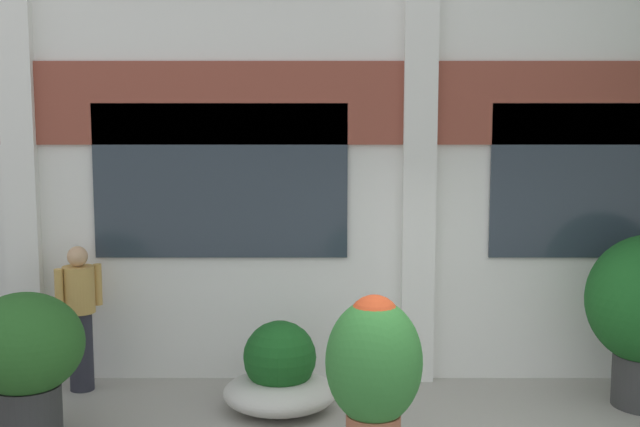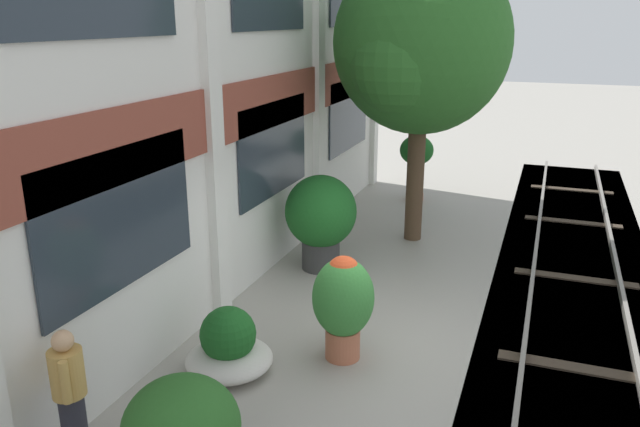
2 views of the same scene
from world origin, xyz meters
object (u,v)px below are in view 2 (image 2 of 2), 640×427
Objects in this scene: potted_plant_wide_bowl at (229,348)px; potted_plant_ribbed_drum at (321,216)px; broadleaf_tree at (421,48)px; potted_plant_terracotta_small at (417,153)px; resident_watching_tracks at (70,396)px; potted_plant_fluted_column at (343,300)px.

potted_plant_ribbed_drum is at bearing 1.72° from potted_plant_wide_bowl.
broadleaf_tree is at bearing -10.78° from potted_plant_wide_bowl.
potted_plant_terracotta_small is at bearing -3.62° from potted_plant_wide_bowl.
potted_plant_wide_bowl is 2.32m from resident_watching_tracks.
resident_watching_tracks is (-3.06, 1.90, -0.02)m from potted_plant_fluted_column.
potted_plant_fluted_column is 0.94× the size of resident_watching_tracks.
potted_plant_fluted_column is 8.06m from potted_plant_terracotta_small.
broadleaf_tree is at bearing -29.47° from potted_plant_ribbed_drum.
potted_plant_wide_bowl is 0.65× the size of potted_plant_ribbed_drum.
potted_plant_terracotta_small is at bearing 45.61° from resident_watching_tracks.
resident_watching_tracks is at bearing 167.94° from broadleaf_tree.
potted_plant_wide_bowl is at bearing 124.07° from potted_plant_fluted_column.
potted_plant_terracotta_small is 11.15m from resident_watching_tracks.
broadleaf_tree is 5.99m from potted_plant_fluted_column.
resident_watching_tracks reaches higher than potted_plant_wide_bowl.
potted_plant_ribbed_drum is (2.91, 1.41, 0.16)m from potted_plant_fluted_column.
broadleaf_tree is 7.11m from potted_plant_wide_bowl.
potted_plant_wide_bowl is at bearing 36.12° from resident_watching_tracks.
potted_plant_terracotta_small is 5.15m from potted_plant_ribbed_drum.
potted_plant_fluted_column is at bearing -55.93° from potted_plant_wide_bowl.
potted_plant_wide_bowl is at bearing 169.22° from broadleaf_tree.
potted_plant_fluted_column is 1.29× the size of potted_plant_wide_bowl.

